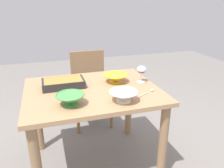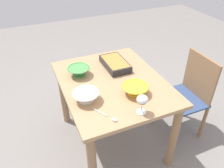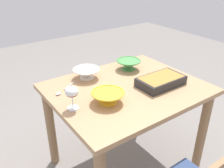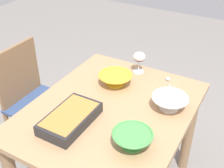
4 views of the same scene
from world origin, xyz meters
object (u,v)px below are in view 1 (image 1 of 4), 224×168
object	(u,v)px
dining_table	(93,103)
wine_glass	(141,70)
small_bowl	(123,95)
serving_bowl	(70,99)
serving_spoon	(149,92)
chair	(90,85)
mixing_bowl	(116,78)
casserole_dish	(63,83)

from	to	relation	value
dining_table	wine_glass	distance (m)	0.53
small_bowl	wine_glass	bearing A→B (deg)	48.87
dining_table	wine_glass	xyz separation A→B (m)	(0.46, 0.03, 0.25)
dining_table	serving_bowl	world-z (taller)	serving_bowl
dining_table	serving_spoon	bearing A→B (deg)	-25.92
dining_table	chair	world-z (taller)	chair
wine_glass	mixing_bowl	distance (m)	0.24
casserole_dish	dining_table	bearing A→B (deg)	-28.58
casserole_dish	serving_spoon	size ratio (longest dim) A/B	1.69
casserole_dish	serving_bowl	bearing A→B (deg)	-88.13
small_bowl	serving_bowl	distance (m)	0.39
mixing_bowl	serving_bowl	world-z (taller)	serving_bowl
mixing_bowl	small_bowl	world-z (taller)	small_bowl
wine_glass	small_bowl	world-z (taller)	wine_glass
wine_glass	casserole_dish	distance (m)	0.70
dining_table	serving_spoon	size ratio (longest dim) A/B	5.32
small_bowl	casserole_dish	bearing A→B (deg)	132.98
serving_spoon	mixing_bowl	bearing A→B (deg)	121.40
chair	mixing_bowl	xyz separation A→B (m)	(0.10, -0.71, 0.32)
small_bowl	chair	bearing A→B (deg)	91.68
dining_table	serving_bowl	size ratio (longest dim) A/B	5.36
wine_glass	serving_spoon	world-z (taller)	wine_glass
chair	serving_bowl	bearing A→B (deg)	-108.43
chair	wine_glass	distance (m)	0.93
dining_table	mixing_bowl	distance (m)	0.32
wine_glass	serving_bowl	xyz separation A→B (m)	(-0.68, -0.28, -0.06)
chair	small_bowl	world-z (taller)	chair
small_bowl	serving_spoon	distance (m)	0.28
chair	serving_spoon	bearing A→B (deg)	-74.06
small_bowl	dining_table	bearing A→B (deg)	119.33
wine_glass	casserole_dish	size ratio (longest dim) A/B	0.44
dining_table	casserole_dish	distance (m)	0.31
wine_glass	mixing_bowl	world-z (taller)	wine_glass
wine_glass	casserole_dish	xyz separation A→B (m)	(-0.69, 0.09, -0.07)
dining_table	small_bowl	world-z (taller)	small_bowl
chair	casserole_dish	size ratio (longest dim) A/B	2.54
serving_bowl	serving_spoon	xyz separation A→B (m)	(0.64, 0.04, -0.04)
serving_bowl	wine_glass	bearing A→B (deg)	22.58
mixing_bowl	serving_spoon	world-z (taller)	mixing_bowl
casserole_dish	mixing_bowl	world-z (taller)	mixing_bowl
wine_glass	casserole_dish	world-z (taller)	wine_glass
chair	wine_glass	world-z (taller)	wine_glass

